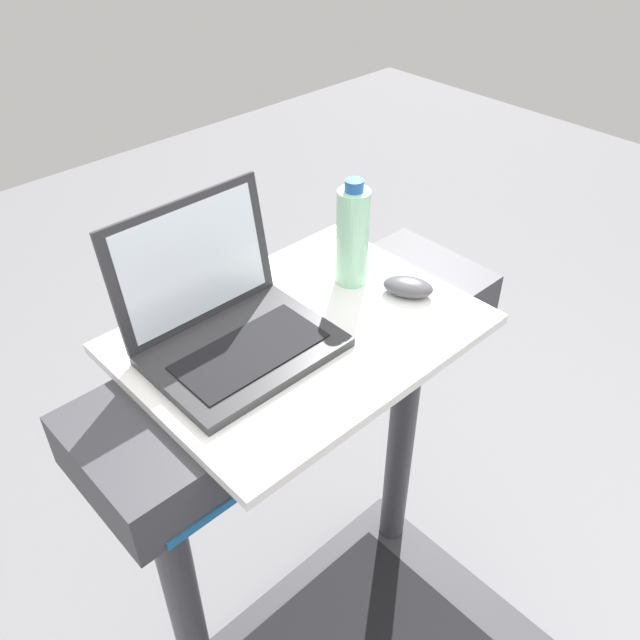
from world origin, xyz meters
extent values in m
cylinder|color=#38383D|center=(-0.34, 0.70, 0.56)|extent=(0.07, 0.07, 0.82)
cylinder|color=#38383D|center=(0.34, 0.70, 0.56)|extent=(0.07, 0.07, 0.82)
cube|color=#38383D|center=(0.00, 0.70, 1.03)|extent=(0.90, 0.28, 0.11)
cube|color=#0C3F19|center=(0.00, 0.56, 1.03)|extent=(0.24, 0.01, 0.06)
cube|color=#1E598C|center=(0.00, 0.56, 0.98)|extent=(0.81, 0.00, 0.02)
cube|color=white|center=(0.00, 0.70, 1.09)|extent=(0.63, 0.48, 0.02)
cube|color=#2D2D30|center=(-0.12, 0.71, 1.11)|extent=(0.32, 0.23, 0.02)
cube|color=black|center=(-0.12, 0.70, 1.12)|extent=(0.26, 0.13, 0.00)
cube|color=#2D2D30|center=(-0.12, 0.85, 1.24)|extent=(0.32, 0.05, 0.23)
cube|color=white|center=(-0.12, 0.84, 1.24)|extent=(0.28, 0.04, 0.20)
ellipsoid|color=#4C4C51|center=(0.23, 0.64, 1.12)|extent=(0.10, 0.12, 0.03)
cylinder|color=#9EDBB2|center=(0.18, 0.75, 1.20)|extent=(0.06, 0.06, 0.20)
cylinder|color=#2659A5|center=(0.18, 0.75, 1.32)|extent=(0.04, 0.04, 0.02)
camera|label=1|loc=(-0.64, -0.03, 1.88)|focal=37.65mm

